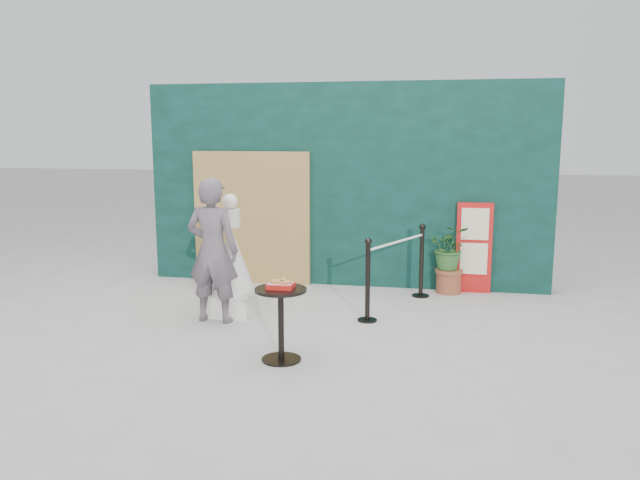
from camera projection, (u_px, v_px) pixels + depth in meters
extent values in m
plane|color=#ADAAA5|center=(298.00, 353.00, 6.52)|extent=(60.00, 60.00, 0.00)
cube|color=black|center=(345.00, 185.00, 9.31)|extent=(6.00, 0.30, 3.00)
cube|color=tan|center=(252.00, 218.00, 9.45)|extent=(1.80, 0.08, 2.00)
imported|color=#64555E|center=(213.00, 250.00, 7.49)|extent=(0.66, 0.46, 1.76)
cube|color=red|center=(474.00, 248.00, 8.91)|extent=(0.50, 0.06, 1.30)
cube|color=beige|center=(475.00, 224.00, 8.81)|extent=(0.38, 0.02, 0.45)
cube|color=beige|center=(474.00, 259.00, 8.90)|extent=(0.38, 0.02, 0.45)
cube|color=red|center=(473.00, 282.00, 8.96)|extent=(0.38, 0.02, 0.18)
cube|color=white|center=(233.00, 304.00, 7.88)|extent=(0.51, 0.51, 0.28)
cone|color=silver|center=(232.00, 260.00, 7.79)|extent=(0.60, 0.60, 0.84)
cylinder|color=silver|center=(230.00, 218.00, 7.69)|extent=(0.24, 0.24, 0.22)
sphere|color=white|center=(230.00, 201.00, 7.66)|extent=(0.19, 0.19, 0.19)
cylinder|color=black|center=(281.00, 359.00, 6.32)|extent=(0.40, 0.40, 0.02)
cylinder|color=black|center=(281.00, 326.00, 6.26)|extent=(0.06, 0.06, 0.72)
cylinder|color=black|center=(281.00, 290.00, 6.19)|extent=(0.52, 0.52, 0.03)
cube|color=red|center=(281.00, 286.00, 6.19)|extent=(0.26, 0.19, 0.05)
cube|color=red|center=(281.00, 283.00, 6.18)|extent=(0.24, 0.17, 0.00)
cube|color=#CC864A|center=(277.00, 281.00, 6.20)|extent=(0.15, 0.14, 0.02)
cube|color=#D6904E|center=(285.00, 282.00, 6.15)|extent=(0.13, 0.13, 0.02)
cone|color=gold|center=(284.00, 279.00, 6.22)|extent=(0.06, 0.06, 0.06)
cylinder|color=#955731|center=(449.00, 283.00, 8.96)|extent=(0.35, 0.35, 0.29)
cylinder|color=brown|center=(449.00, 271.00, 8.93)|extent=(0.39, 0.39, 0.05)
imported|color=#2E5F28|center=(450.00, 247.00, 8.87)|extent=(0.58, 0.50, 0.65)
cylinder|color=black|center=(367.00, 320.00, 7.64)|extent=(0.24, 0.24, 0.02)
cylinder|color=black|center=(368.00, 283.00, 7.56)|extent=(0.06, 0.06, 0.96)
sphere|color=black|center=(368.00, 241.00, 7.47)|extent=(0.09, 0.09, 0.09)
cylinder|color=black|center=(420.00, 296.00, 8.78)|extent=(0.24, 0.24, 0.02)
cylinder|color=black|center=(421.00, 263.00, 8.70)|extent=(0.06, 0.06, 0.96)
sphere|color=black|center=(422.00, 227.00, 8.61)|extent=(0.09, 0.09, 0.09)
cylinder|color=silver|center=(397.00, 242.00, 8.06)|extent=(0.63, 1.31, 0.03)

